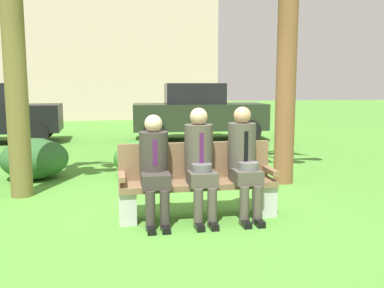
{
  "coord_description": "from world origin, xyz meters",
  "views": [
    {
      "loc": [
        -0.62,
        -4.96,
        1.58
      ],
      "look_at": [
        0.34,
        0.18,
        0.85
      ],
      "focal_mm": 38.4,
      "sensor_mm": 36.0,
      "label": 1
    }
  ],
  "objects_px": {
    "seated_man_middle": "(200,159)",
    "building_backdrop": "(91,8)",
    "seated_man_left": "(155,163)",
    "seated_man_right": "(244,157)",
    "park_bench": "(197,183)",
    "shrub_near_bench": "(35,159)",
    "parked_car_far": "(198,112)",
    "shrub_mid_lawn": "(143,158)"
  },
  "relations": [
    {
      "from": "seated_man_middle",
      "to": "building_backdrop",
      "type": "bearing_deg",
      "value": 96.35
    },
    {
      "from": "seated_man_left",
      "to": "seated_man_right",
      "type": "distance_m",
      "value": 1.08
    },
    {
      "from": "seated_man_right",
      "to": "building_backdrop",
      "type": "relative_size",
      "value": 0.1
    },
    {
      "from": "seated_man_middle",
      "to": "building_backdrop",
      "type": "height_order",
      "value": "building_backdrop"
    },
    {
      "from": "park_bench",
      "to": "shrub_near_bench",
      "type": "distance_m",
      "value": 3.46
    },
    {
      "from": "seated_man_right",
      "to": "parked_car_far",
      "type": "relative_size",
      "value": 0.34
    },
    {
      "from": "park_bench",
      "to": "shrub_mid_lawn",
      "type": "relative_size",
      "value": 1.83
    },
    {
      "from": "park_bench",
      "to": "building_backdrop",
      "type": "height_order",
      "value": "building_backdrop"
    },
    {
      "from": "seated_man_middle",
      "to": "park_bench",
      "type": "bearing_deg",
      "value": 94.32
    },
    {
      "from": "park_bench",
      "to": "seated_man_left",
      "type": "distance_m",
      "value": 0.62
    },
    {
      "from": "seated_man_left",
      "to": "shrub_near_bench",
      "type": "xyz_separation_m",
      "value": [
        -1.82,
        2.67,
        -0.35
      ]
    },
    {
      "from": "park_bench",
      "to": "shrub_mid_lawn",
      "type": "xyz_separation_m",
      "value": [
        -0.5,
        2.39,
        -0.1
      ]
    },
    {
      "from": "seated_man_middle",
      "to": "shrub_near_bench",
      "type": "bearing_deg",
      "value": 131.47
    },
    {
      "from": "seated_man_left",
      "to": "shrub_mid_lawn",
      "type": "bearing_deg",
      "value": 89.25
    },
    {
      "from": "park_bench",
      "to": "shrub_mid_lawn",
      "type": "bearing_deg",
      "value": 101.73
    },
    {
      "from": "park_bench",
      "to": "seated_man_right",
      "type": "distance_m",
      "value": 0.65
    },
    {
      "from": "park_bench",
      "to": "building_backdrop",
      "type": "relative_size",
      "value": 0.15
    },
    {
      "from": "seated_man_left",
      "to": "shrub_near_bench",
      "type": "bearing_deg",
      "value": 124.26
    },
    {
      "from": "shrub_mid_lawn",
      "to": "parked_car_far",
      "type": "relative_size",
      "value": 0.26
    },
    {
      "from": "shrub_mid_lawn",
      "to": "parked_car_far",
      "type": "height_order",
      "value": "parked_car_far"
    },
    {
      "from": "seated_man_middle",
      "to": "parked_car_far",
      "type": "bearing_deg",
      "value": 78.75
    },
    {
      "from": "shrub_near_bench",
      "to": "parked_car_far",
      "type": "bearing_deg",
      "value": 50.83
    },
    {
      "from": "seated_man_left",
      "to": "seated_man_middle",
      "type": "height_order",
      "value": "seated_man_middle"
    },
    {
      "from": "shrub_near_bench",
      "to": "seated_man_middle",
      "type": "bearing_deg",
      "value": -48.53
    },
    {
      "from": "seated_man_right",
      "to": "shrub_near_bench",
      "type": "relative_size",
      "value": 1.19
    },
    {
      "from": "seated_man_right",
      "to": "building_backdrop",
      "type": "distance_m",
      "value": 19.66
    },
    {
      "from": "seated_man_right",
      "to": "parked_car_far",
      "type": "bearing_deg",
      "value": 82.85
    },
    {
      "from": "park_bench",
      "to": "seated_man_middle",
      "type": "xyz_separation_m",
      "value": [
        0.01,
        -0.13,
        0.32
      ]
    },
    {
      "from": "building_backdrop",
      "to": "shrub_near_bench",
      "type": "bearing_deg",
      "value": -90.93
    },
    {
      "from": "park_bench",
      "to": "parked_car_far",
      "type": "height_order",
      "value": "parked_car_far"
    },
    {
      "from": "parked_car_far",
      "to": "building_backdrop",
      "type": "relative_size",
      "value": 0.31
    },
    {
      "from": "park_bench",
      "to": "shrub_near_bench",
      "type": "bearing_deg",
      "value": 132.75
    },
    {
      "from": "shrub_near_bench",
      "to": "shrub_mid_lawn",
      "type": "relative_size",
      "value": 1.09
    },
    {
      "from": "shrub_near_bench",
      "to": "building_backdrop",
      "type": "bearing_deg",
      "value": 89.07
    },
    {
      "from": "shrub_near_bench",
      "to": "shrub_mid_lawn",
      "type": "xyz_separation_m",
      "value": [
        1.85,
        -0.15,
        -0.03
      ]
    },
    {
      "from": "seated_man_middle",
      "to": "shrub_mid_lawn",
      "type": "xyz_separation_m",
      "value": [
        -0.51,
        2.52,
        -0.42
      ]
    },
    {
      "from": "seated_man_middle",
      "to": "seated_man_right",
      "type": "distance_m",
      "value": 0.54
    },
    {
      "from": "seated_man_left",
      "to": "shrub_mid_lawn",
      "type": "distance_m",
      "value": 2.55
    },
    {
      "from": "seated_man_middle",
      "to": "seated_man_right",
      "type": "xyz_separation_m",
      "value": [
        0.54,
        0.0,
        0.0
      ]
    },
    {
      "from": "building_backdrop",
      "to": "seated_man_left",
      "type": "bearing_deg",
      "value": -85.27
    },
    {
      "from": "shrub_mid_lawn",
      "to": "parked_car_far",
      "type": "xyz_separation_m",
      "value": [
        1.97,
        4.84,
        0.51
      ]
    },
    {
      "from": "seated_man_right",
      "to": "building_backdrop",
      "type": "bearing_deg",
      "value": 97.97
    }
  ]
}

